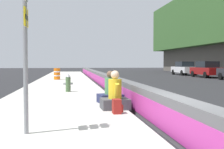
% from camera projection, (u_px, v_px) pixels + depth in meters
% --- Properties ---
extents(ground_plane, '(160.00, 160.00, 0.00)m').
position_uv_depth(ground_plane, '(177.00, 139.00, 5.72)').
color(ground_plane, '#232326').
rests_on(ground_plane, ground).
extents(sidewalk_strip, '(80.00, 4.40, 0.14)m').
position_uv_depth(sidewalk_strip, '(44.00, 141.00, 5.32)').
color(sidewalk_strip, '#B5B2A8').
rests_on(sidewalk_strip, ground_plane).
extents(jersey_barrier, '(76.00, 0.45, 0.85)m').
position_uv_depth(jersey_barrier, '(177.00, 118.00, 5.70)').
color(jersey_barrier, '#545456').
rests_on(jersey_barrier, ground_plane).
extents(route_sign_post, '(0.44, 0.09, 3.60)m').
position_uv_depth(route_sign_post, '(25.00, 28.00, 5.49)').
color(route_sign_post, gray).
rests_on(route_sign_post, sidewalk_strip).
extents(fire_hydrant, '(0.26, 0.46, 0.88)m').
position_uv_depth(fire_hydrant, '(68.00, 83.00, 13.63)').
color(fire_hydrant, '#47663D').
rests_on(fire_hydrant, sidewalk_strip).
extents(seated_person_foreground, '(0.76, 0.88, 1.17)m').
position_uv_depth(seated_person_foreground, '(115.00, 97.00, 8.57)').
color(seated_person_foreground, '#424247').
rests_on(seated_person_foreground, sidewalk_strip).
extents(seated_person_middle, '(0.83, 0.93, 1.13)m').
position_uv_depth(seated_person_middle, '(110.00, 93.00, 9.90)').
color(seated_person_middle, '#23284C').
rests_on(seated_person_middle, sidewalk_strip).
extents(backpack, '(0.32, 0.28, 0.40)m').
position_uv_depth(backpack, '(117.00, 107.00, 7.79)').
color(backpack, maroon).
rests_on(backpack, sidewalk_strip).
extents(construction_barrel, '(0.54, 0.54, 0.95)m').
position_uv_depth(construction_barrel, '(57.00, 74.00, 23.49)').
color(construction_barrel, orange).
rests_on(construction_barrel, sidewalk_strip).
extents(parked_car_midline, '(4.51, 1.96, 1.71)m').
position_uv_depth(parked_car_midline, '(207.00, 69.00, 29.63)').
color(parked_car_midline, maroon).
rests_on(parked_car_midline, ground_plane).
extents(parked_car_far, '(4.51, 1.97, 1.71)m').
position_uv_depth(parked_car_far, '(184.00, 68.00, 35.43)').
color(parked_car_far, silver).
rests_on(parked_car_far, ground_plane).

